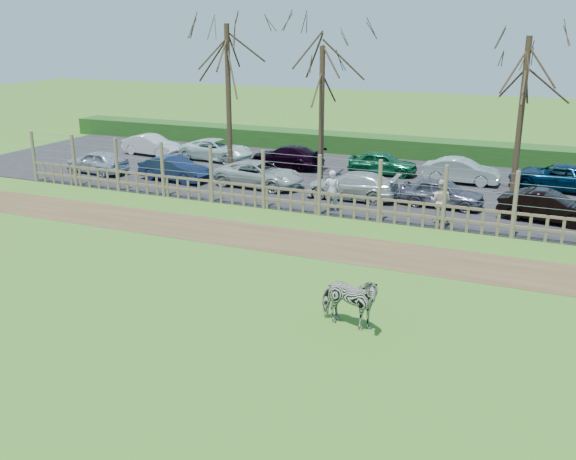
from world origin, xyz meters
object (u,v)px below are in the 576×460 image
at_px(car_1, 174,169).
at_px(tree_left, 228,64).
at_px(visitor_b, 441,201).
at_px(car_0, 97,162).
at_px(zebra, 349,301).
at_px(car_5, 547,207).
at_px(car_2, 259,174).
at_px(car_11, 461,171).
at_px(tree_right, 525,79).
at_px(car_3, 352,185).
at_px(car_4, 442,193).
at_px(car_12, 557,177).
at_px(visitor_a, 332,191).
at_px(car_9, 287,157).
at_px(tree_mid, 322,82).
at_px(car_8, 217,150).
at_px(car_10, 383,163).
at_px(car_7, 151,145).

bearing_deg(car_1, tree_left, -46.05).
height_order(visitor_b, car_0, visitor_b).
relative_size(zebra, car_5, 0.47).
bearing_deg(car_2, car_0, 99.08).
bearing_deg(car_11, car_5, -141.54).
height_order(tree_right, car_3, tree_right).
relative_size(car_4, car_12, 0.82).
bearing_deg(visitor_a, car_0, -15.74).
relative_size(tree_left, zebra, 4.57).
distance_m(tree_right, car_5, 5.92).
relative_size(zebra, visitor_b, 1.00).
bearing_deg(car_9, tree_left, -20.96).
distance_m(tree_mid, car_11, 8.05).
bearing_deg(tree_right, car_1, -168.27).
xyz_separation_m(tree_right, car_0, (-20.34, -3.39, -4.60)).
relative_size(car_1, car_2, 0.84).
distance_m(visitor_b, car_5, 4.25).
bearing_deg(tree_left, tree_mid, 12.53).
distance_m(visitor_a, car_0, 13.78).
relative_size(tree_left, car_3, 1.90).
xyz_separation_m(tree_right, car_1, (-15.71, -3.26, -4.60)).
bearing_deg(car_11, car_1, 111.81).
distance_m(tree_mid, car_8, 8.80).
bearing_deg(car_11, tree_left, 107.62).
xyz_separation_m(tree_mid, visitor_b, (6.73, -4.72, -3.96)).
height_order(zebra, visitor_a, visitor_a).
bearing_deg(car_2, car_9, 11.10).
relative_size(tree_right, visitor_a, 4.26).
bearing_deg(zebra, car_10, 20.96).
bearing_deg(car_2, car_12, -64.36).
distance_m(visitor_a, car_8, 12.07).
bearing_deg(car_1, tree_right, -72.93).
distance_m(car_0, car_3, 13.81).
distance_m(car_8, car_10, 9.70).
bearing_deg(car_0, car_4, 97.47).
bearing_deg(car_7, car_11, -84.31).
height_order(car_4, car_8, same).
bearing_deg(zebra, visitor_b, 5.93).
distance_m(car_8, car_9, 4.49).
relative_size(tree_mid, car_2, 1.58).
xyz_separation_m(tree_left, zebra, (10.81, -13.75, -4.89)).
relative_size(tree_mid, car_9, 1.65).
distance_m(tree_left, car_9, 6.19).
xyz_separation_m(car_8, car_10, (9.70, 0.13, 0.00)).
xyz_separation_m(tree_mid, car_7, (-11.58, 2.31, -4.23)).
bearing_deg(visitor_b, car_11, -81.89).
height_order(visitor_b, car_8, visitor_b).
distance_m(car_3, car_9, 7.16).
xyz_separation_m(zebra, car_12, (4.45, 17.56, -0.09)).
bearing_deg(car_8, car_1, -169.03).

